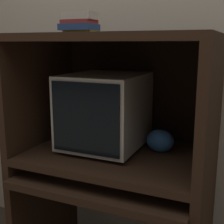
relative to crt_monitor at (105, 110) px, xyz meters
The scene contains 9 objects.
wall_back 0.48m from the crt_monitor, 76.64° to the left, with size 6.00×0.06×2.60m.
desk_base 0.55m from the crt_monitor, 42.75° to the right, with size 0.96×0.69×0.67m.
desk_monitor_shelf 0.25m from the crt_monitor, 24.78° to the right, with size 0.96×0.64×0.10m.
hutch_upper 0.21m from the crt_monitor, ahead, with size 0.96×0.64×0.60m.
crt_monitor is the anchor object (origin of this frame).
keyboard 0.33m from the crt_monitor, 95.61° to the right, with size 0.43×0.15×0.03m.
mouse 0.42m from the crt_monitor, 33.32° to the right, with size 0.06×0.04×0.03m.
snack_bag 0.33m from the crt_monitor, 10.88° to the left, with size 0.14×0.11×0.12m.
book_stack 0.46m from the crt_monitor, behind, with size 0.18×0.14×0.11m.
Camera 1 is at (0.60, -1.09, 1.32)m, focal length 50.00 mm.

